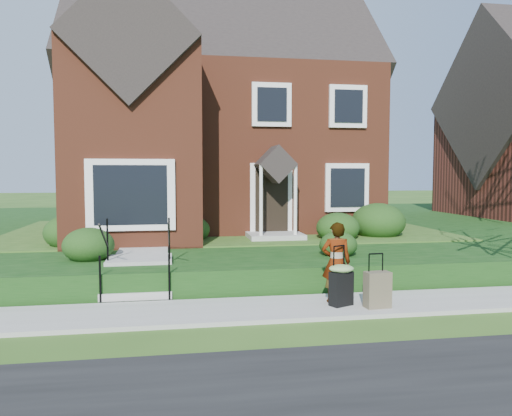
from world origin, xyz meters
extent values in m
plane|color=#2D5119|center=(0.00, 0.00, 0.00)|extent=(120.00, 120.00, 0.00)
cube|color=#9E9B93|center=(0.00, 0.00, 0.04)|extent=(60.00, 1.60, 0.08)
cube|color=#10350E|center=(4.00, 10.90, 0.30)|extent=(44.00, 20.00, 0.60)
cube|color=#9E9B93|center=(-2.50, 5.00, 0.63)|extent=(1.20, 6.00, 0.06)
cube|color=brown|center=(0.00, 10.00, 3.30)|extent=(10.00, 8.00, 5.40)
cube|color=brown|center=(-2.80, 5.20, 3.30)|extent=(3.60, 2.40, 5.40)
cube|color=white|center=(-2.80, 4.05, 2.00)|extent=(2.20, 0.30, 1.80)
cube|color=black|center=(1.20, 5.94, 1.65)|extent=(1.00, 0.12, 2.10)
cube|color=black|center=(3.60, 5.95, 2.10)|extent=(1.40, 0.10, 1.50)
cube|color=brown|center=(3.00, 10.00, 8.20)|extent=(0.90, 0.90, 3.00)
cube|color=#9E9B93|center=(-2.50, 1.00, 0.15)|extent=(1.40, 0.30, 0.15)
cube|color=#9E9B93|center=(-2.50, 1.30, 0.30)|extent=(1.40, 0.30, 0.15)
cube|color=#9E9B93|center=(-2.50, 1.60, 0.45)|extent=(1.40, 0.30, 0.15)
cube|color=#9E9B93|center=(-2.50, 1.90, 0.60)|extent=(1.40, 0.30, 0.15)
cube|color=#9E9B93|center=(-2.50, 2.45, 0.60)|extent=(1.40, 0.80, 0.15)
cylinder|color=black|center=(-3.15, 0.85, 0.53)|extent=(0.04, 0.04, 0.90)
cylinder|color=black|center=(-3.15, 2.05, 1.13)|extent=(0.04, 0.04, 0.90)
cylinder|color=black|center=(-1.85, 0.85, 0.53)|extent=(0.04, 0.04, 0.90)
cylinder|color=black|center=(-1.85, 2.05, 1.13)|extent=(0.04, 0.04, 0.90)
ellipsoid|color=black|center=(-4.47, 4.91, 1.08)|extent=(1.36, 1.36, 0.95)
ellipsoid|color=black|center=(-1.26, 5.62, 0.99)|extent=(1.13, 1.13, 0.79)
ellipsoid|color=black|center=(3.01, 5.03, 1.04)|extent=(1.27, 1.27, 0.89)
ellipsoid|color=black|center=(4.48, 5.55, 1.18)|extent=(1.64, 1.64, 1.15)
ellipsoid|color=black|center=(-3.65, 2.75, 1.00)|extent=(1.15, 1.15, 0.80)
ellipsoid|color=black|center=(2.10, 2.34, 0.91)|extent=(0.90, 0.90, 0.63)
imported|color=#999999|center=(1.30, 0.14, 0.85)|extent=(0.62, 0.47, 1.54)
cube|color=black|center=(1.31, -0.13, 0.40)|extent=(0.48, 0.38, 0.64)
cylinder|color=black|center=(1.31, -0.13, 1.19)|extent=(0.24, 0.13, 0.03)
cylinder|color=black|center=(1.19, -0.13, 0.95)|extent=(0.02, 0.02, 0.48)
cylinder|color=black|center=(1.44, -0.13, 0.95)|extent=(0.02, 0.02, 0.48)
cylinder|color=black|center=(1.17, -0.13, 0.11)|extent=(0.06, 0.07, 0.06)
cylinder|color=black|center=(1.46, -0.13, 0.11)|extent=(0.06, 0.07, 0.06)
ellipsoid|color=#82AB61|center=(1.31, -0.13, 0.79)|extent=(0.58, 0.54, 0.15)
cube|color=brown|center=(1.92, -0.37, 0.41)|extent=(0.48, 0.30, 0.66)
cylinder|color=black|center=(1.92, -0.37, 1.06)|extent=(0.28, 0.05, 0.03)
cylinder|color=black|center=(1.79, -0.37, 0.90)|extent=(0.02, 0.02, 0.32)
cylinder|color=black|center=(2.06, -0.37, 0.90)|extent=(0.02, 0.02, 0.32)
cylinder|color=black|center=(1.76, -0.37, 0.11)|extent=(0.05, 0.06, 0.06)
cylinder|color=black|center=(2.08, -0.37, 0.11)|extent=(0.05, 0.06, 0.06)
camera|label=1|loc=(-1.77, -8.90, 2.55)|focal=35.00mm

